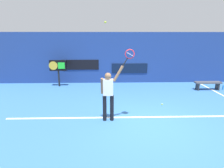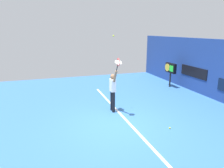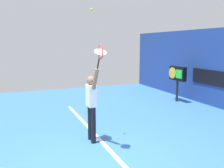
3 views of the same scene
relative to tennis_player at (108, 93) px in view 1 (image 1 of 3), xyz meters
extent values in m
plane|color=#3870B2|center=(1.37, -0.30, -1.01)|extent=(18.00, 18.00, 0.00)
cube|color=navy|center=(1.37, 5.63, 0.53)|extent=(18.00, 0.20, 3.08)
cube|color=#0C1933|center=(1.37, 5.51, -0.11)|extent=(2.20, 0.03, 0.60)
cube|color=black|center=(-1.63, 5.51, 0.13)|extent=(2.20, 0.03, 0.60)
cube|color=white|center=(1.37, 0.20, -1.00)|extent=(10.00, 0.10, 0.01)
cylinder|color=black|center=(-0.13, 0.00, -0.55)|extent=(0.13, 0.13, 0.92)
cylinder|color=black|center=(0.12, 0.00, -0.55)|extent=(0.13, 0.13, 0.92)
cube|color=white|center=(-0.01, 0.00, 0.19)|extent=(0.34, 0.20, 0.55)
sphere|color=#8C6647|center=(-0.01, 0.00, 0.57)|extent=(0.22, 0.22, 0.22)
cylinder|color=#8C6647|center=(0.33, 0.00, 0.65)|extent=(0.37, 0.09, 0.55)
cylinder|color=#8C6647|center=(-0.21, 0.08, 0.21)|extent=(0.09, 0.23, 0.58)
cylinder|color=black|center=(0.55, 0.00, 1.04)|extent=(0.18, 0.03, 0.28)
torus|color=red|center=(0.70, 0.00, 1.29)|extent=(0.43, 0.02, 0.43)
cylinder|color=silver|center=(0.70, 0.00, 1.29)|extent=(0.23, 0.27, 0.14)
sphere|color=#CCE033|center=(-0.08, 0.06, 2.28)|extent=(0.07, 0.07, 0.07)
cylinder|color=black|center=(-2.81, 4.75, -0.55)|extent=(0.10, 0.10, 0.92)
cube|color=black|center=(-2.81, 4.75, 0.21)|extent=(0.95, 0.18, 0.60)
cylinder|color=gold|center=(-3.06, 4.64, 0.21)|extent=(0.48, 0.02, 0.48)
cube|color=#26D833|center=(-2.60, 4.64, 0.21)|extent=(0.38, 0.02, 0.36)
cube|color=#4C4C51|center=(5.42, 3.74, -0.60)|extent=(1.40, 0.36, 0.08)
cube|color=#262628|center=(4.87, 3.74, -0.82)|extent=(0.08, 0.32, 0.37)
cube|color=#262628|center=(5.97, 3.74, -0.82)|extent=(0.08, 0.32, 0.37)
cylinder|color=#338CD8|center=(6.30, 3.74, -0.89)|extent=(0.07, 0.07, 0.24)
sphere|color=#CCE033|center=(2.30, 1.45, -0.98)|extent=(0.07, 0.07, 0.07)
camera|label=1|loc=(-0.06, -6.27, 1.88)|focal=31.09mm
camera|label=2|loc=(8.29, -2.73, 2.50)|focal=33.45mm
camera|label=3|loc=(5.71, -1.79, 1.47)|focal=39.14mm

